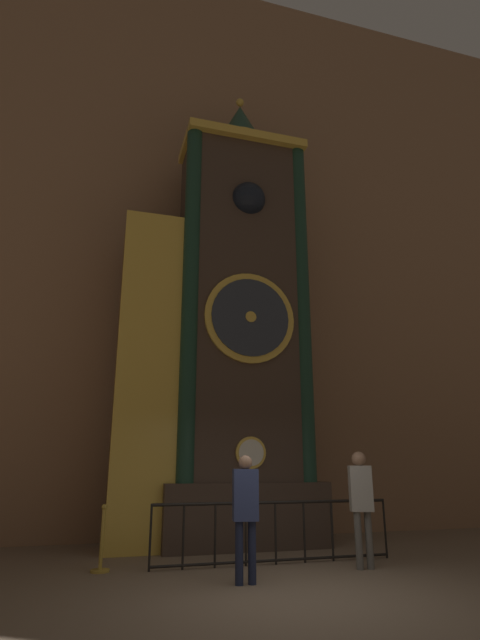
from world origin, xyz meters
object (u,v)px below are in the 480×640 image
visitor_near (245,505)px  clock_tower (223,329)px  visitor_far (361,496)px  stanchion_post (101,550)px

visitor_near → clock_tower: bearing=91.0°
visitor_near → visitor_far: (2.04, 0.47, 0.06)m
clock_tower → stanchion_post: 4.97m
visitor_far → clock_tower: bearing=138.7°
clock_tower → visitor_far: clock_tower is taller
clock_tower → visitor_near: (-0.45, -3.14, -3.37)m
stanchion_post → clock_tower: bearing=37.4°
clock_tower → stanchion_post: (-2.28, -1.75, -4.05)m
clock_tower → visitor_far: (1.59, -2.67, -3.30)m
stanchion_post → visitor_far: bearing=-13.5°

